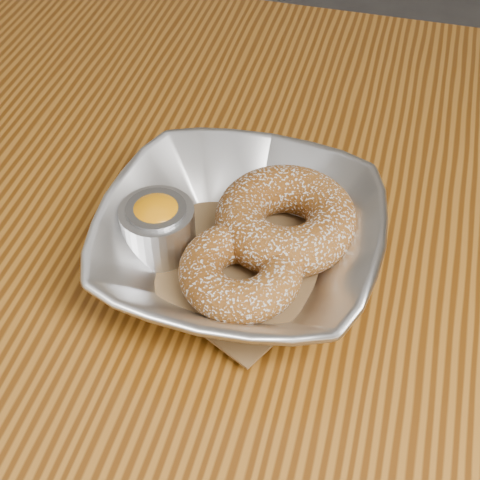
% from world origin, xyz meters
% --- Properties ---
extents(table, '(1.20, 0.80, 0.75)m').
position_xyz_m(table, '(0.00, 0.00, 0.65)').
color(table, brown).
rests_on(table, ground_plane).
extents(serving_bowl, '(0.22, 0.22, 0.05)m').
position_xyz_m(serving_bowl, '(0.10, -0.02, 0.78)').
color(serving_bowl, silver).
rests_on(serving_bowl, table).
extents(parchment, '(0.20, 0.20, 0.00)m').
position_xyz_m(parchment, '(0.10, -0.02, 0.76)').
color(parchment, brown).
rests_on(parchment, table).
extents(donut_back, '(0.15, 0.15, 0.04)m').
position_xyz_m(donut_back, '(0.13, 0.01, 0.78)').
color(donut_back, brown).
rests_on(donut_back, parchment).
extents(donut_front, '(0.13, 0.13, 0.03)m').
position_xyz_m(donut_front, '(0.11, -0.05, 0.78)').
color(donut_front, brown).
rests_on(donut_front, parchment).
extents(ramekin, '(0.06, 0.06, 0.05)m').
position_xyz_m(ramekin, '(0.04, -0.03, 0.78)').
color(ramekin, silver).
rests_on(ramekin, table).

